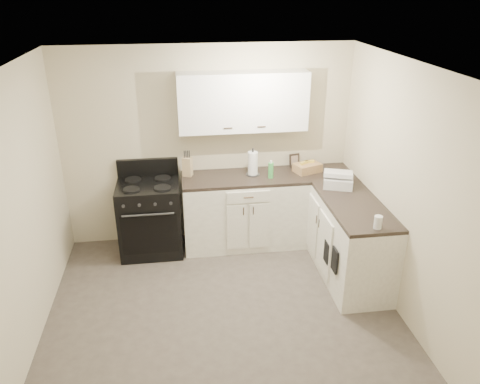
{
  "coord_description": "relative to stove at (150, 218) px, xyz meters",
  "views": [
    {
      "loc": [
        -0.38,
        -3.8,
        3.15
      ],
      "look_at": [
        0.28,
        0.85,
        1.03
      ],
      "focal_mm": 35.0,
      "sensor_mm": 36.0,
      "label": 1
    }
  ],
  "objects": [
    {
      "name": "stove",
      "position": [
        0.0,
        0.0,
        0.0
      ],
      "size": [
        0.75,
        0.64,
        0.91
      ],
      "primitive_type": "cube",
      "color": "black",
      "rests_on": "floor"
    },
    {
      "name": "picture_frame",
      "position": [
        1.88,
        0.28,
        0.56
      ],
      "size": [
        0.14,
        0.06,
        0.17
      ],
      "primitive_type": "cube",
      "rotation": [
        -0.14,
        0.0,
        0.17
      ],
      "color": "black",
      "rests_on": "countertop_back"
    },
    {
      "name": "soap_bottle",
      "position": [
        1.5,
        -0.06,
        0.58
      ],
      "size": [
        0.07,
        0.07,
        0.19
      ],
      "primitive_type": "cylinder",
      "rotation": [
        0.0,
        0.0,
        0.05
      ],
      "color": "green",
      "rests_on": "countertop_back"
    },
    {
      "name": "countertop_grill",
      "position": [
        2.24,
        -0.42,
        0.54
      ],
      "size": [
        0.42,
        0.4,
        0.12
      ],
      "primitive_type": "cube",
      "rotation": [
        0.0,
        0.0,
        -0.35
      ],
      "color": "white",
      "rests_on": "countertop_right"
    },
    {
      "name": "upper_cabinets",
      "position": [
        1.19,
        0.18,
        1.38
      ],
      "size": [
        1.55,
        0.3,
        0.7
      ],
      "primitive_type": "cube",
      "color": "white",
      "rests_on": "wall_back"
    },
    {
      "name": "base_cabinets_back",
      "position": [
        1.19,
        0.02,
        -0.01
      ],
      "size": [
        1.55,
        0.6,
        0.9
      ],
      "primitive_type": "cube",
      "color": "white",
      "rests_on": "floor"
    },
    {
      "name": "wall_front",
      "position": [
        0.76,
        -3.28,
        0.79
      ],
      "size": [
        3.6,
        0.0,
        3.6
      ],
      "primitive_type": "plane",
      "rotation": [
        -1.57,
        0.0,
        0.0
      ],
      "color": "beige",
      "rests_on": "ground"
    },
    {
      "name": "oven_mitt_near",
      "position": [
        1.94,
        -1.31,
        0.03
      ],
      "size": [
        0.02,
        0.15,
        0.27
      ],
      "primitive_type": "cube",
      "color": "black",
      "rests_on": "base_cabinets_right"
    },
    {
      "name": "floor",
      "position": [
        0.76,
        -1.48,
        -0.46
      ],
      "size": [
        3.6,
        3.6,
        0.0
      ],
      "primitive_type": "plane",
      "color": "#473F38",
      "rests_on": "ground"
    },
    {
      "name": "paper_towel",
      "position": [
        1.3,
        0.07,
        0.63
      ],
      "size": [
        0.15,
        0.15,
        0.3
      ],
      "primitive_type": "cylinder",
      "rotation": [
        0.0,
        0.0,
        -0.24
      ],
      "color": "white",
      "rests_on": "countertop_back"
    },
    {
      "name": "wicker_basket",
      "position": [
        2.0,
        0.07,
        0.53
      ],
      "size": [
        0.38,
        0.31,
        0.11
      ],
      "primitive_type": "cube",
      "rotation": [
        0.0,
        0.0,
        0.34
      ],
      "color": "#AB8051",
      "rests_on": "countertop_right"
    },
    {
      "name": "wall_left",
      "position": [
        -1.04,
        -1.48,
        0.79
      ],
      "size": [
        0.0,
        3.6,
        3.6
      ],
      "primitive_type": "plane",
      "rotation": [
        1.57,
        0.0,
        1.57
      ],
      "color": "beige",
      "rests_on": "ground"
    },
    {
      "name": "wall_back",
      "position": [
        0.76,
        0.32,
        0.79
      ],
      "size": [
        3.6,
        0.0,
        3.6
      ],
      "primitive_type": "plane",
      "rotation": [
        1.57,
        0.0,
        0.0
      ],
      "color": "beige",
      "rests_on": "ground"
    },
    {
      "name": "countertop_right",
      "position": [
        2.26,
        -0.63,
        0.46
      ],
      "size": [
        0.6,
        1.9,
        0.04
      ],
      "primitive_type": "cube",
      "color": "black",
      "rests_on": "base_cabinets_right"
    },
    {
      "name": "oven_mitt_far",
      "position": [
        1.94,
        -1.05,
        -0.03
      ],
      "size": [
        0.02,
        0.14,
        0.25
      ],
      "primitive_type": "cube",
      "color": "black",
      "rests_on": "base_cabinets_right"
    },
    {
      "name": "countertop_back",
      "position": [
        1.19,
        0.02,
        0.46
      ],
      "size": [
        1.55,
        0.6,
        0.04
      ],
      "primitive_type": "cube",
      "color": "black",
      "rests_on": "base_cabinets_back"
    },
    {
      "name": "base_cabinets_right",
      "position": [
        2.26,
        -0.63,
        -0.01
      ],
      "size": [
        0.6,
        1.9,
        0.9
      ],
      "primitive_type": "cube",
      "color": "white",
      "rests_on": "floor"
    },
    {
      "name": "knife_block",
      "position": [
        0.49,
        0.15,
        0.6
      ],
      "size": [
        0.14,
        0.13,
        0.24
      ],
      "primitive_type": "cube",
      "rotation": [
        0.0,
        0.0,
        -0.37
      ],
      "color": "tan",
      "rests_on": "countertop_back"
    },
    {
      "name": "glass_jar",
      "position": [
        2.28,
        -1.48,
        0.55
      ],
      "size": [
        0.09,
        0.09,
        0.13
      ],
      "primitive_type": "cylinder",
      "rotation": [
        0.0,
        0.0,
        0.12
      ],
      "color": "silver",
      "rests_on": "countertop_right"
    },
    {
      "name": "wall_right",
      "position": [
        2.56,
        -1.48,
        0.79
      ],
      "size": [
        0.0,
        3.6,
        3.6
      ],
      "primitive_type": "plane",
      "rotation": [
        1.57,
        0.0,
        -1.57
      ],
      "color": "beige",
      "rests_on": "ground"
    },
    {
      "name": "ceiling",
      "position": [
        0.76,
        -1.48,
        2.04
      ],
      "size": [
        3.6,
        3.6,
        0.0
      ],
      "primitive_type": "plane",
      "color": "white",
      "rests_on": "wall_back"
    }
  ]
}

